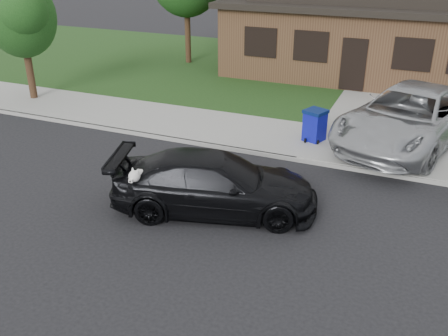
% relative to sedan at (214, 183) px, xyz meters
% --- Properties ---
extents(ground, '(120.00, 120.00, 0.00)m').
position_rel_sedan_xyz_m(ground, '(-2.67, 0.01, -0.71)').
color(ground, black).
rests_on(ground, ground).
extents(sidewalk, '(60.00, 3.00, 0.12)m').
position_rel_sedan_xyz_m(sidewalk, '(-2.67, 5.01, -0.65)').
color(sidewalk, gray).
rests_on(sidewalk, ground).
extents(curb, '(60.00, 0.12, 0.12)m').
position_rel_sedan_xyz_m(curb, '(-2.67, 3.51, -0.65)').
color(curb, gray).
rests_on(curb, ground).
extents(lawn, '(60.00, 13.00, 0.13)m').
position_rel_sedan_xyz_m(lawn, '(-2.67, 13.01, -0.64)').
color(lawn, '#193814').
rests_on(lawn, ground).
extents(driveway, '(4.50, 13.00, 0.14)m').
position_rel_sedan_xyz_m(driveway, '(3.33, 10.01, -0.64)').
color(driveway, gray).
rests_on(driveway, ground).
extents(sedan, '(5.21, 3.25, 1.41)m').
position_rel_sedan_xyz_m(sedan, '(0.00, 0.00, 0.00)').
color(sedan, black).
rests_on(sedan, ground).
extents(minivan, '(4.66, 6.82, 1.73)m').
position_rel_sedan_xyz_m(minivan, '(3.92, 5.85, 0.30)').
color(minivan, '#A9ACB0').
rests_on(minivan, driveway).
extents(recycling_bin, '(0.79, 0.79, 1.01)m').
position_rel_sedan_xyz_m(recycling_bin, '(1.21, 5.02, -0.07)').
color(recycling_bin, '#0D1298').
rests_on(recycling_bin, sidewalk).
extents(house, '(12.60, 8.60, 4.65)m').
position_rel_sedan_xyz_m(house, '(1.33, 15.01, 1.43)').
color(house, '#422B1C').
rests_on(house, ground).
extents(tree_2, '(2.73, 2.60, 4.59)m').
position_rel_sedan_xyz_m(tree_2, '(-10.05, 5.13, 2.56)').
color(tree_2, '#332114').
rests_on(tree_2, ground).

